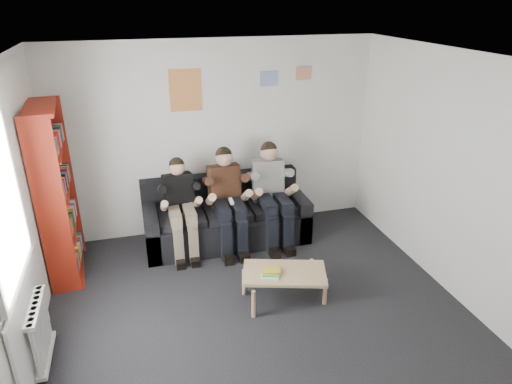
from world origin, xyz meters
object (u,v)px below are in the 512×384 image
(person_middle, at_px, (228,200))
(person_left, at_px, (181,208))
(sofa, at_px, (225,218))
(coffee_table, at_px, (284,275))
(person_right, at_px, (272,195))
(bookshelf, at_px, (57,194))

(person_middle, bearing_deg, person_left, 177.06)
(sofa, bearing_deg, coffee_table, -77.91)
(sofa, distance_m, coffee_table, 1.61)
(sofa, bearing_deg, person_right, -18.23)
(coffee_table, height_order, person_left, person_left)
(bookshelf, distance_m, person_right, 2.71)
(coffee_table, relative_size, person_right, 0.66)
(coffee_table, distance_m, person_right, 1.44)
(coffee_table, xyz_separation_m, person_middle, (-0.34, 1.37, 0.36))
(sofa, xyz_separation_m, coffee_table, (0.34, -1.57, 0.01))
(person_middle, bearing_deg, person_right, -2.50)
(person_left, xyz_separation_m, person_middle, (0.62, -0.01, 0.03))
(bookshelf, height_order, coffee_table, bookshelf)
(person_left, height_order, person_right, person_right)
(bookshelf, xyz_separation_m, person_left, (1.44, 0.09, -0.41))
(person_left, bearing_deg, person_right, -9.51)
(person_left, height_order, person_middle, person_middle)
(bookshelf, xyz_separation_m, person_right, (2.69, 0.09, -0.37))
(bookshelf, xyz_separation_m, coffee_table, (2.40, -1.28, -0.73))
(sofa, relative_size, person_left, 1.75)
(person_right, bearing_deg, sofa, 170.16)
(sofa, bearing_deg, person_middle, -90.00)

